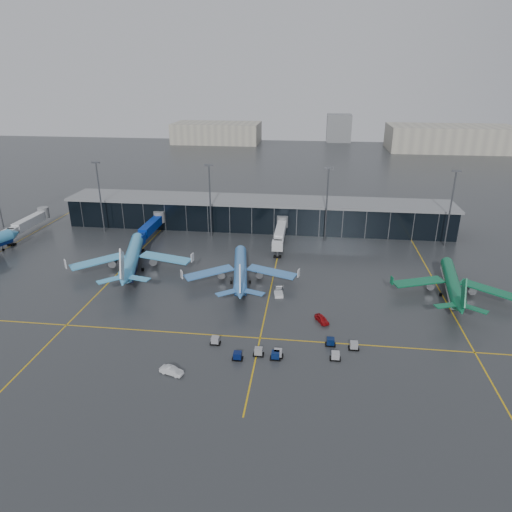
# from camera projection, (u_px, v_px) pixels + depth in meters

# --- Properties ---
(ground) EXTENTS (600.00, 600.00, 0.00)m
(ground) POSITION_uv_depth(u_px,v_px,m) (228.00, 304.00, 114.90)
(ground) COLOR #282B2D
(ground) RESTS_ON ground
(terminal_pier) EXTENTS (142.00, 17.00, 10.70)m
(terminal_pier) POSITION_uv_depth(u_px,v_px,m) (257.00, 213.00, 169.94)
(terminal_pier) COLOR black
(terminal_pier) RESTS_ON ground
(jet_bridges) EXTENTS (94.00, 27.50, 7.20)m
(jet_bridges) POSITION_uv_depth(u_px,v_px,m) (150.00, 228.00, 156.77)
(jet_bridges) COLOR #595B60
(jet_bridges) RESTS_ON ground
(flood_masts) EXTENTS (203.00, 0.50, 25.50)m
(flood_masts) POSITION_uv_depth(u_px,v_px,m) (268.00, 200.00, 155.19)
(flood_masts) COLOR #595B60
(flood_masts) RESTS_ON ground
(distant_hangars) EXTENTS (260.00, 71.00, 22.00)m
(distant_hangars) POSITION_uv_depth(u_px,v_px,m) (353.00, 135.00, 354.51)
(distant_hangars) COLOR #B2AD99
(distant_hangars) RESTS_ON ground
(taxi_lines) EXTENTS (220.00, 120.00, 0.02)m
(taxi_lines) POSITION_uv_depth(u_px,v_px,m) (271.00, 287.00, 123.52)
(taxi_lines) COLOR gold
(taxi_lines) RESTS_ON ground
(airliner_arkefly) EXTENTS (46.12, 49.73, 12.82)m
(airliner_arkefly) POSITION_uv_depth(u_px,v_px,m) (132.00, 249.00, 132.97)
(airliner_arkefly) COLOR #44A7DF
(airliner_arkefly) RESTS_ON ground
(airliner_klm_near) EXTENTS (37.96, 41.76, 11.45)m
(airliner_klm_near) POSITION_uv_depth(u_px,v_px,m) (240.00, 262.00, 125.46)
(airliner_klm_near) COLOR #3B78C1
(airliner_klm_near) RESTS_ON ground
(airliner_aer_lingus) EXTENTS (36.77, 40.48, 11.13)m
(airliner_aer_lingus) POSITION_uv_depth(u_px,v_px,m) (453.00, 275.00, 117.79)
(airliner_aer_lingus) COLOR #0B613B
(airliner_aer_lingus) RESTS_ON ground
(baggage_carts) EXTENTS (31.53, 9.04, 1.70)m
(baggage_carts) POSITION_uv_depth(u_px,v_px,m) (286.00, 350.00, 94.23)
(baggage_carts) COLOR black
(baggage_carts) RESTS_ON ground
(mobile_airstair) EXTENTS (2.73, 3.54, 3.45)m
(mobile_airstair) POSITION_uv_depth(u_px,v_px,m) (279.00, 293.00, 118.66)
(mobile_airstair) COLOR silver
(mobile_airstair) RESTS_ON ground
(service_van_red) EXTENTS (3.85, 4.98, 1.58)m
(service_van_red) POSITION_uv_depth(u_px,v_px,m) (322.00, 319.00, 106.08)
(service_van_red) COLOR #9E0C10
(service_van_red) RESTS_ON ground
(service_van_white) EXTENTS (5.00, 2.93, 1.56)m
(service_van_white) POSITION_uv_depth(u_px,v_px,m) (172.00, 371.00, 87.75)
(service_van_white) COLOR silver
(service_van_white) RESTS_ON ground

